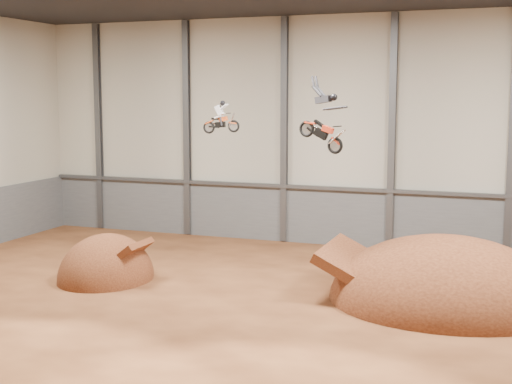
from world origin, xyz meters
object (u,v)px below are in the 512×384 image
fmx_rider_a (222,115)px  fmx_rider_b (318,114)px  takeoff_ramp (106,279)px  landing_ramp (445,302)px

fmx_rider_a → fmx_rider_b: 6.14m
takeoff_ramp → fmx_rider_a: size_ratio=2.76×
takeoff_ramp → fmx_rider_a: bearing=30.4°
landing_ramp → fmx_rider_a: (-11.33, 1.28, 8.19)m
fmx_rider_a → takeoff_ramp: bearing=-151.8°
takeoff_ramp → landing_ramp: landing_ramp is taller
takeoff_ramp → fmx_rider_b: fmx_rider_b is taller
takeoff_ramp → fmx_rider_b: size_ratio=1.72×
landing_ramp → fmx_rider_a: 14.04m
fmx_rider_a → landing_ramp: bearing=-8.7°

